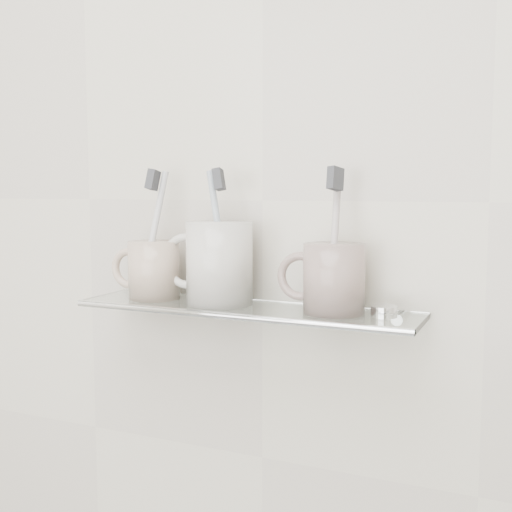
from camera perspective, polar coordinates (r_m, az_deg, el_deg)
The scene contains 18 objects.
wall_back at distance 0.96m, azimuth 0.58°, elevation 4.95°, with size 2.50×2.50×0.00m, color #BEB6A8.
shelf_glass at distance 0.92m, azimuth -0.96°, elevation -4.74°, with size 0.50×0.12×0.01m, color silver.
shelf_rail at distance 0.87m, azimuth -2.52°, elevation -5.36°, with size 0.01×0.01×0.50m, color silver.
bracket_left at distance 1.07m, azimuth -10.21°, elevation -3.96°, with size 0.02×0.02×0.03m, color silver.
bracket_right at distance 0.90m, azimuth 12.57°, elevation -5.81°, with size 0.02×0.02×0.03m, color silver.
mug_left at distance 0.99m, azimuth -9.03°, elevation -1.23°, with size 0.08×0.08×0.09m, color beige.
mug_left_handle at distance 1.02m, azimuth -11.18°, elevation -1.09°, with size 0.06×0.06×0.01m, color beige.
toothbrush_left at distance 0.99m, azimuth -9.09°, elevation 2.05°, with size 0.01×0.01×0.19m, color silver.
bristles_left at distance 0.99m, azimuth -9.16°, elevation 6.70°, with size 0.01×0.02×0.03m, color #36373C.
mug_center at distance 0.93m, azimuth -3.27°, elevation -0.61°, with size 0.10×0.10×0.12m, color silver.
mug_center_handle at distance 0.96m, azimuth -6.17°, elevation -0.46°, with size 0.08×0.08×0.01m, color silver.
toothbrush_center at distance 0.93m, azimuth -3.28°, elevation 1.89°, with size 0.01×0.01×0.19m, color #8CA5B5.
bristles_center at distance 0.93m, azimuth -3.31°, elevation 6.82°, with size 0.01×0.02×0.03m, color #36373C.
mug_right at distance 0.87m, azimuth 6.95°, elevation -1.99°, with size 0.08×0.08×0.09m, color beige.
mug_right_handle at distance 0.89m, azimuth 3.99°, elevation -1.82°, with size 0.07×0.07×0.01m, color beige.
toothbrush_right at distance 0.87m, azimuth 7.00°, elevation 1.54°, with size 0.01×0.01×0.19m, color #BCA59C.
bristles_right at distance 0.86m, azimuth 7.06°, elevation 6.84°, with size 0.01×0.02×0.03m, color #36373C.
chrome_cap at distance 0.86m, azimuth 11.31°, elevation -4.85°, with size 0.04×0.04×0.01m, color silver.
Camera 1 is at (0.38, 0.22, 1.27)m, focal length 45.00 mm.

